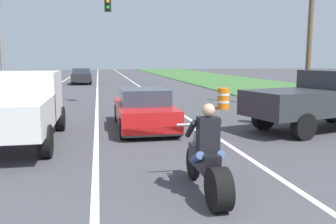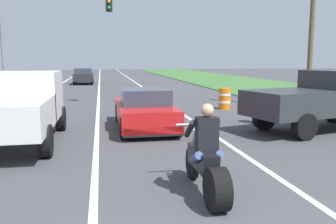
{
  "view_description": "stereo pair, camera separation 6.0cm",
  "coord_description": "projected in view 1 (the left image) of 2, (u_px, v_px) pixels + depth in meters",
  "views": [
    {
      "loc": [
        -1.68,
        -2.74,
        2.35
      ],
      "look_at": [
        0.05,
        6.12,
        1.0
      ],
      "focal_mm": 37.85,
      "sensor_mm": 36.0,
      "label": 1
    },
    {
      "loc": [
        -1.62,
        -2.75,
        2.35
      ],
      "look_at": [
        0.05,
        6.12,
        1.0
      ],
      "focal_mm": 37.85,
      "sensor_mm": 36.0,
      "label": 2
    }
  ],
  "objects": [
    {
      "name": "utility_pole_roadside",
      "position": [
        311.0,
        22.0,
        16.35
      ],
      "size": [
        0.24,
        0.24,
        8.09
      ],
      "primitive_type": "cylinder",
      "color": "brown",
      "rests_on": "ground"
    },
    {
      "name": "motorcycle_with_rider",
      "position": [
        208.0,
        163.0,
        6.04
      ],
      "size": [
        0.7,
        2.21,
        1.62
      ],
      "color": "black",
      "rests_on": "ground"
    },
    {
      "name": "traffic_light_mast_near",
      "position": [
        39.0,
        23.0,
        16.75
      ],
      "size": [
        5.47,
        0.34,
        6.0
      ],
      "color": "gray",
      "rests_on": "ground"
    },
    {
      "name": "lane_stripe_centre_dashed",
      "position": [
        97.0,
        97.0,
        22.4
      ],
      "size": [
        0.14,
        120.0,
        0.01
      ],
      "primitive_type": "cube",
      "color": "white",
      "rests_on": "ground"
    },
    {
      "name": "pickup_truck_right_shoulder_dark_grey",
      "position": [
        320.0,
        97.0,
        11.71
      ],
      "size": [
        5.14,
        3.14,
        1.98
      ],
      "color": "#2D3035",
      "rests_on": "ground"
    },
    {
      "name": "sports_car_red",
      "position": [
        144.0,
        110.0,
        12.05
      ],
      "size": [
        1.84,
        4.3,
        1.37
      ],
      "color": "red",
      "rests_on": "ground"
    },
    {
      "name": "lane_stripe_left_solid",
      "position": [
        37.0,
        98.0,
        21.71
      ],
      "size": [
        0.14,
        120.0,
        0.01
      ],
      "primitive_type": "cube",
      "color": "white",
      "rests_on": "ground"
    },
    {
      "name": "pickup_truck_left_lane_white",
      "position": [
        20.0,
        105.0,
        9.77
      ],
      "size": [
        2.02,
        4.8,
        1.98
      ],
      "color": "silver",
      "rests_on": "ground"
    },
    {
      "name": "lane_stripe_right_solid",
      "position": [
        153.0,
        95.0,
        23.08
      ],
      "size": [
        0.14,
        120.0,
        0.01
      ],
      "primitive_type": "cube",
      "color": "white",
      "rests_on": "ground"
    },
    {
      "name": "distant_car_far_ahead",
      "position": [
        82.0,
        76.0,
        33.62
      ],
      "size": [
        1.8,
        4.0,
        1.5
      ],
      "color": "#262628",
      "rests_on": "ground"
    },
    {
      "name": "construction_barrel_mid",
      "position": [
        223.0,
        99.0,
        16.74
      ],
      "size": [
        0.58,
        0.58,
        1.0
      ],
      "color": "orange",
      "rests_on": "ground"
    },
    {
      "name": "construction_barrel_nearest",
      "position": [
        262.0,
        110.0,
        12.97
      ],
      "size": [
        0.58,
        0.58,
        1.0
      ],
      "color": "orange",
      "rests_on": "ground"
    },
    {
      "name": "grass_verge_right",
      "position": [
        295.0,
        92.0,
        25.0
      ],
      "size": [
        10.0,
        120.0,
        0.06
      ],
      "primitive_type": "cube",
      "color": "#3D6B33",
      "rests_on": "ground"
    }
  ]
}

